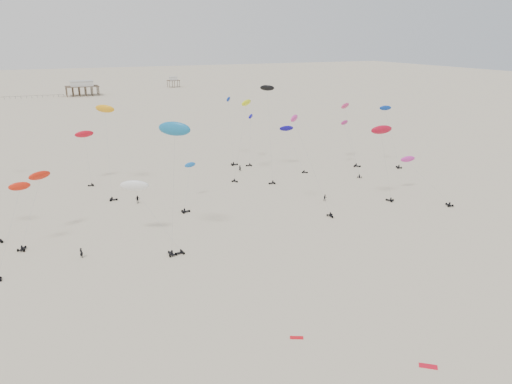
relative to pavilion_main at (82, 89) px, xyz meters
name	(u,v)px	position (x,y,z in m)	size (l,w,h in m)	color
ground_plane	(146,133)	(10.00, -150.00, -4.22)	(900.00, 900.00, 0.00)	beige
pavilion_main	(82,89)	(0.00, 0.00, 0.00)	(21.00, 13.00, 9.80)	brown
pavilion_small	(173,83)	(70.00, 30.00, -0.74)	(9.00, 7.00, 8.00)	brown
rig_0	(244,115)	(22.59, -225.77, 13.21)	(9.67, 9.59, 22.21)	black
rig_1	(391,132)	(67.53, -233.72, 6.54)	(4.47, 8.65, 18.58)	black
rig_2	(14,208)	(-36.46, -259.92, 5.22)	(7.75, 13.62, 17.16)	black
rig_3	(307,151)	(23.17, -260.02, 10.14)	(8.02, 10.95, 22.65)	black
rig_4	(348,119)	(57.86, -224.75, 9.60)	(5.30, 11.59, 19.14)	black
rig_5	(35,194)	(-32.87, -252.42, 5.14)	(8.17, 9.74, 14.19)	black
rig_6	(289,135)	(38.39, -222.89, 5.85)	(4.90, 11.40, 14.12)	black
rig_7	(231,126)	(25.27, -208.01, 7.26)	(4.92, 12.77, 20.74)	black
rig_8	(383,139)	(43.42, -260.59, 11.12)	(6.80, 4.29, 19.03)	black
rig_9	(268,112)	(28.71, -228.48, 14.24)	(6.85, 14.01, 26.45)	black
rig_11	(188,187)	(-0.01, -244.71, 0.29)	(7.03, 11.33, 12.90)	black
rig_12	(250,132)	(30.46, -211.43, 5.47)	(6.47, 10.10, 15.62)	black
rig_13	(85,139)	(-19.46, -214.31, 7.77)	(5.45, 7.31, 14.57)	black
rig_14	(106,120)	(-14.59, -222.77, 13.97)	(5.91, 16.57, 23.47)	black
rig_15	(174,143)	(-8.11, -265.39, 15.65)	(7.56, 10.46, 23.94)	black
rig_16	(419,172)	(55.70, -260.44, 1.86)	(4.40, 16.68, 16.07)	black
rig_17	(139,192)	(-14.29, -260.24, 5.37)	(9.38, 14.97, 15.90)	black
rig_19	(349,139)	(53.87, -231.79, 4.98)	(6.44, 16.59, 18.83)	black
spectator_0	(82,258)	(-26.38, -265.27, -4.22)	(0.83, 0.57, 2.28)	black
spectator_1	(325,201)	(31.51, -255.32, -4.22)	(0.94, 0.54, 1.92)	black
spectator_2	(138,203)	(-10.86, -238.37, -4.22)	(1.36, 0.73, 2.30)	black
spectator_3	(240,171)	(22.99, -220.97, -4.22)	(0.78, 0.54, 2.15)	black
grounded_kite_a	(428,366)	(9.42, -315.49, -4.22)	(2.20, 0.90, 0.08)	red
grounded_kite_b	(297,338)	(-2.49, -303.55, -4.22)	(1.80, 0.70, 0.07)	red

